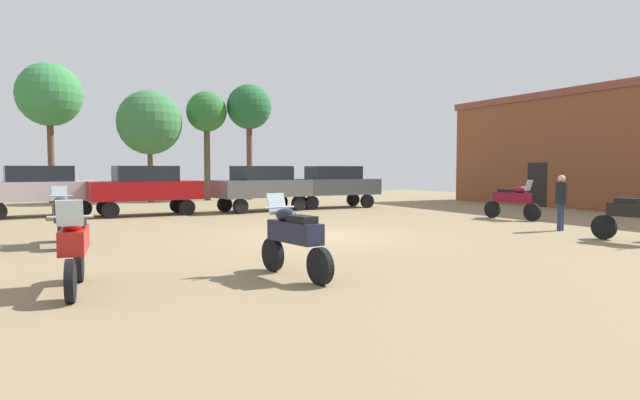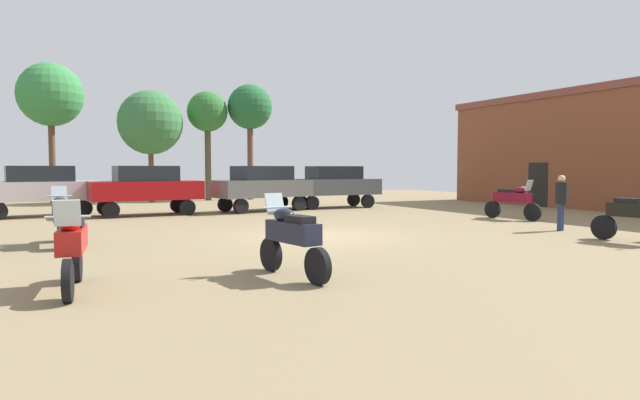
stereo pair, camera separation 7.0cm
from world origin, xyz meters
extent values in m
cube|color=#877453|center=(0.00, 0.00, 0.01)|extent=(44.00, 52.00, 0.02)
cube|color=brown|center=(18.00, 3.16, 2.66)|extent=(6.00, 17.01, 5.32)
cube|color=brown|center=(18.00, 3.16, 5.50)|extent=(6.12, 17.35, 0.35)
cube|color=black|center=(15.03, 5.71, 1.10)|extent=(0.08, 1.20, 2.20)
cylinder|color=black|center=(-6.52, -5.02, 0.33)|extent=(0.20, 0.64, 0.63)
cylinder|color=black|center=(-6.32, -3.52, 0.33)|extent=(0.20, 0.64, 0.63)
cube|color=#AE1B18|center=(-6.42, -4.27, 0.83)|extent=(0.52, 1.32, 0.36)
ellipsoid|color=#AE1B18|center=(-6.46, -4.56, 1.11)|extent=(0.38, 0.52, 0.24)
cube|color=black|center=(-6.39, -4.05, 1.07)|extent=(0.37, 0.59, 0.12)
cube|color=silver|center=(-6.50, -4.88, 1.29)|extent=(0.38, 0.20, 0.39)
cylinder|color=#B7B7BC|center=(-6.49, -4.78, 1.23)|extent=(0.62, 0.11, 0.04)
cylinder|color=black|center=(8.87, 0.52, 0.34)|extent=(0.26, 0.66, 0.65)
cylinder|color=black|center=(8.52, 2.12, 0.34)|extent=(0.26, 0.66, 0.65)
cube|color=maroon|center=(8.69, 1.32, 0.85)|extent=(0.65, 1.44, 0.36)
ellipsoid|color=maroon|center=(8.76, 1.01, 1.13)|extent=(0.42, 0.54, 0.24)
cube|color=black|center=(8.64, 1.56, 1.09)|extent=(0.41, 0.61, 0.12)
cube|color=silver|center=(8.83, 0.67, 1.31)|extent=(0.38, 0.23, 0.39)
cylinder|color=#B7B7BC|center=(8.81, 0.77, 1.25)|extent=(0.61, 0.17, 0.04)
cylinder|color=black|center=(6.54, -3.96, 0.35)|extent=(0.23, 0.67, 0.66)
cube|color=black|center=(6.68, -4.77, 0.86)|extent=(0.59, 1.43, 0.36)
cube|color=black|center=(6.64, -4.53, 1.10)|extent=(0.39, 0.60, 0.12)
cylinder|color=black|center=(-6.48, 2.14, 0.33)|extent=(0.13, 0.62, 0.62)
cylinder|color=black|center=(-6.46, 0.55, 0.33)|extent=(0.13, 0.62, 0.62)
cube|color=#2A2928|center=(-6.47, 1.35, 0.82)|extent=(0.38, 1.36, 0.36)
ellipsoid|color=#2A2928|center=(-6.48, 1.65, 1.10)|extent=(0.33, 0.48, 0.24)
cube|color=black|center=(-6.47, 1.11, 1.06)|extent=(0.31, 0.56, 0.12)
cube|color=silver|center=(-6.48, 1.99, 1.28)|extent=(0.36, 0.16, 0.39)
cylinder|color=#B7B7BC|center=(-6.48, 1.89, 1.22)|extent=(0.62, 0.04, 0.04)
cylinder|color=black|center=(-3.06, -4.10, 0.33)|extent=(0.22, 0.63, 0.62)
cylinder|color=black|center=(-2.82, -5.58, 0.33)|extent=(0.22, 0.63, 0.62)
cube|color=#1A1E31|center=(-2.94, -4.84, 0.82)|extent=(0.56, 1.31, 0.36)
ellipsoid|color=#1A1E31|center=(-2.99, -4.56, 1.10)|extent=(0.39, 0.52, 0.24)
cube|color=black|center=(-2.91, -5.06, 1.06)|extent=(0.38, 0.60, 0.12)
cube|color=silver|center=(-3.04, -4.24, 1.28)|extent=(0.38, 0.21, 0.39)
cylinder|color=#B7B7BC|center=(-3.02, -4.34, 1.22)|extent=(0.62, 0.13, 0.04)
cylinder|color=black|center=(-4.62, 8.43, 0.34)|extent=(0.65, 0.25, 0.64)
cylinder|color=black|center=(-4.68, 9.87, 0.34)|extent=(0.65, 0.25, 0.64)
cylinder|color=black|center=(-1.70, 8.56, 0.34)|extent=(0.65, 0.25, 0.64)
cylinder|color=black|center=(-1.76, 10.00, 0.34)|extent=(0.65, 0.25, 0.64)
cube|color=#9A0C10|center=(-3.19, 9.22, 1.03)|extent=(4.38, 1.99, 0.75)
cube|color=black|center=(-3.19, 9.22, 1.71)|extent=(2.43, 1.69, 0.61)
cylinder|color=black|center=(-5.48, 9.95, 0.34)|extent=(0.66, 0.28, 0.64)
cylinder|color=black|center=(-5.62, 11.38, 0.34)|extent=(0.66, 0.28, 0.64)
cube|color=#B8A9AF|center=(-7.00, 10.52, 1.03)|extent=(4.45, 2.21, 0.75)
cube|color=black|center=(-7.00, 10.52, 1.71)|extent=(2.51, 1.80, 0.61)
cylinder|color=black|center=(0.44, 8.17, 0.34)|extent=(0.67, 0.33, 0.64)
cylinder|color=black|center=(0.19, 9.59, 0.34)|extent=(0.67, 0.33, 0.64)
cylinder|color=black|center=(3.32, 8.68, 0.34)|extent=(0.67, 0.33, 0.64)
cylinder|color=black|center=(3.07, 10.10, 0.34)|extent=(0.67, 0.33, 0.64)
cube|color=#565454|center=(1.76, 9.13, 1.03)|extent=(4.55, 2.52, 0.75)
cube|color=black|center=(1.76, 9.13, 1.71)|extent=(2.60, 1.97, 0.61)
cylinder|color=black|center=(4.08, 8.87, 0.34)|extent=(0.65, 0.24, 0.64)
cylinder|color=black|center=(4.13, 10.31, 0.34)|extent=(0.65, 0.24, 0.64)
cylinder|color=black|center=(7.00, 8.76, 0.34)|extent=(0.65, 0.24, 0.64)
cylinder|color=black|center=(7.06, 10.20, 0.34)|extent=(0.65, 0.24, 0.64)
cube|color=#494D54|center=(5.57, 9.54, 1.03)|extent=(4.36, 1.96, 0.75)
cube|color=black|center=(5.57, 9.54, 1.71)|extent=(2.42, 1.67, 0.61)
cylinder|color=#232F4F|center=(7.14, -2.06, 0.43)|extent=(0.14, 0.14, 0.82)
cylinder|color=#232F4F|center=(7.30, -2.00, 0.43)|extent=(0.14, 0.14, 0.82)
cylinder|color=black|center=(7.22, -2.03, 1.17)|extent=(0.44, 0.44, 0.65)
sphere|color=tan|center=(7.22, -2.03, 1.61)|extent=(0.22, 0.22, 0.22)
cylinder|color=#4D4730|center=(1.78, 18.24, 2.37)|extent=(0.36, 0.36, 4.70)
sphere|color=#2D6B2F|center=(1.78, 18.24, 5.25)|extent=(2.36, 2.36, 2.36)
cylinder|color=brown|center=(-6.47, 19.73, 2.59)|extent=(0.34, 0.34, 5.13)
sphere|color=#368041|center=(-6.47, 19.73, 5.92)|extent=(3.43, 3.43, 3.43)
cylinder|color=brown|center=(-1.51, 18.07, 1.84)|extent=(0.29, 0.29, 3.65)
sphere|color=#36703C|center=(-1.51, 18.07, 4.47)|extent=(3.57, 3.57, 3.57)
cylinder|color=brown|center=(4.32, 17.98, 2.52)|extent=(0.35, 0.35, 5.00)
sphere|color=#236032|center=(4.32, 17.98, 5.63)|extent=(2.69, 2.69, 2.69)
camera|label=1|loc=(-6.80, -13.42, 1.94)|focal=30.47mm
camera|label=2|loc=(-6.74, -13.45, 1.94)|focal=30.47mm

